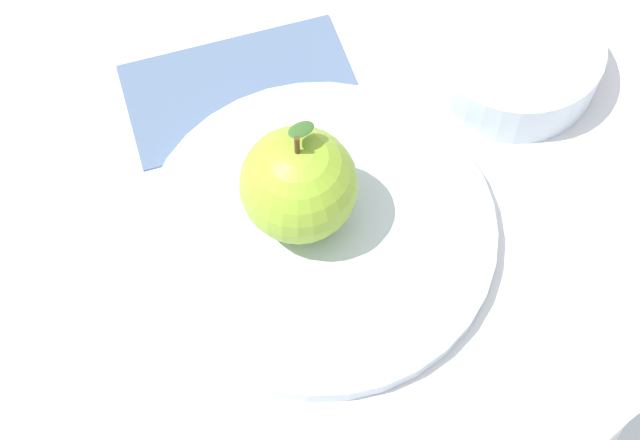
# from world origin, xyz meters

# --- Properties ---
(ground_plane) EXTENTS (2.40, 2.40, 0.00)m
(ground_plane) POSITION_xyz_m (0.00, 0.00, 0.00)
(ground_plane) COLOR silver
(dinner_plate) EXTENTS (0.26, 0.26, 0.01)m
(dinner_plate) POSITION_xyz_m (0.04, 0.02, 0.01)
(dinner_plate) COLOR silver
(dinner_plate) RESTS_ON ground_plane
(apple) EXTENTS (0.08, 0.08, 0.10)m
(apple) POSITION_xyz_m (0.05, 0.04, 0.06)
(apple) COLOR #8CB22D
(apple) RESTS_ON dinner_plate
(side_bowl) EXTENTS (0.14, 0.14, 0.04)m
(side_bowl) POSITION_xyz_m (0.23, -0.09, 0.02)
(side_bowl) COLOR silver
(side_bowl) RESTS_ON ground_plane
(linen_napkin) EXTENTS (0.19, 0.21, 0.00)m
(linen_napkin) POSITION_xyz_m (0.16, 0.12, 0.00)
(linen_napkin) COLOR slate
(linen_napkin) RESTS_ON ground_plane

